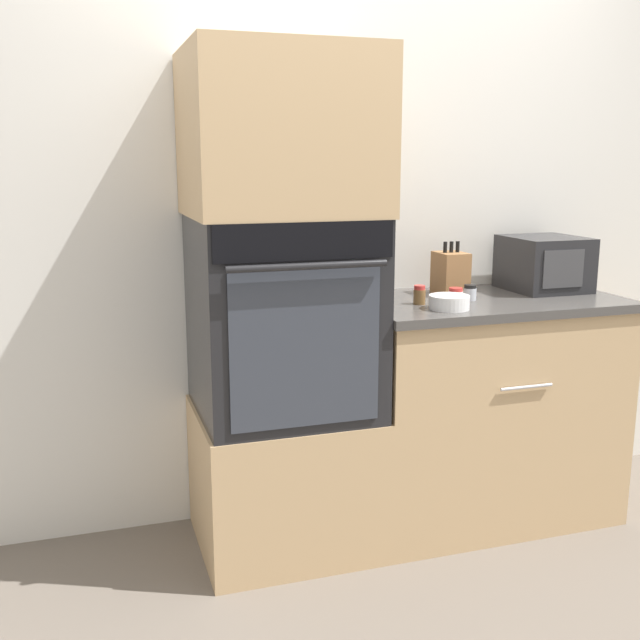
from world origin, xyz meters
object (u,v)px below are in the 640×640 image
knife_block (450,273)px  condiment_jar_near (456,296)px  condiment_jar_mid (419,295)px  condiment_jar_far (470,293)px  wall_oven (283,315)px  microwave (544,263)px  bowl (449,302)px

knife_block → condiment_jar_near: size_ratio=3.56×
condiment_jar_mid → condiment_jar_far: 0.23m
wall_oven → condiment_jar_near: (0.68, -0.07, 0.05)m
microwave → condiment_jar_far: size_ratio=5.31×
bowl → condiment_jar_near: (0.08, 0.09, 0.00)m
microwave → bowl: (-0.58, -0.26, -0.09)m
knife_block → bowl: (-0.15, -0.29, -0.06)m
bowl → condiment_jar_near: 0.12m
microwave → knife_block: bearing=176.3°
microwave → bowl: 0.64m
wall_oven → knife_block: 0.77m
microwave → knife_block: size_ratio=1.49×
condiment_jar_far → condiment_jar_near: bearing=-151.8°
condiment_jar_far → knife_block: bearing=95.4°
knife_block → condiment_jar_near: (-0.07, -0.19, -0.06)m
bowl → condiment_jar_mid: (-0.07, 0.12, 0.01)m
condiment_jar_near → condiment_jar_mid: size_ratio=0.83×
wall_oven → condiment_jar_mid: 0.54m
knife_block → condiment_jar_near: knife_block is taller
knife_block → condiment_jar_mid: knife_block is taller
wall_oven → condiment_jar_near: bearing=-5.9°
wall_oven → condiment_jar_near: wall_oven is taller
wall_oven → condiment_jar_mid: size_ratio=10.00×
knife_block → condiment_jar_mid: bearing=-142.9°
knife_block → condiment_jar_mid: (-0.22, -0.16, -0.05)m
condiment_jar_near → condiment_jar_mid: 0.14m
condiment_jar_near → condiment_jar_far: (0.09, 0.05, 0.00)m
wall_oven → condiment_jar_far: (0.77, -0.02, 0.05)m
microwave → condiment_jar_near: 0.54m
wall_oven → condiment_jar_near: 0.68m
microwave → knife_block: 0.43m
condiment_jar_far → microwave: bearing=15.6°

